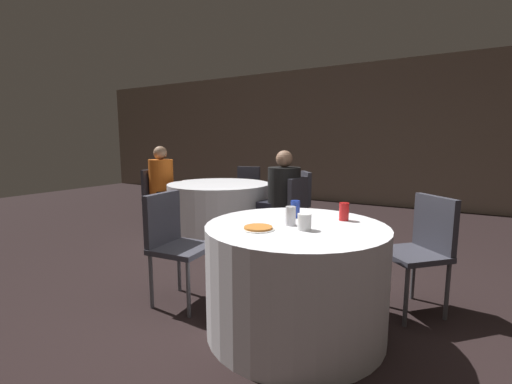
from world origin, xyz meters
TOP-DOWN VIEW (x-y plane):
  - ground_plane at (0.00, 0.00)m, footprint 16.00×16.00m
  - wall_back at (0.00, 5.05)m, footprint 16.00×0.06m
  - table_near at (-0.02, -0.06)m, footprint 1.18×1.18m
  - table_far at (-1.78, 1.54)m, footprint 1.33×1.33m
  - chair_near_northeast at (0.69, 0.64)m, footprint 0.57×0.57m
  - chair_near_west at (-1.01, -0.15)m, footprint 0.44×0.43m
  - chair_far_north at (-1.99, 2.59)m, footprint 0.47×0.47m
  - chair_far_northeast at (-0.92, 2.17)m, footprint 0.56×0.56m
  - chair_far_west at (-2.85, 1.49)m, footprint 0.42×0.42m
  - chair_far_east at (-0.72, 1.44)m, footprint 0.44×0.44m
  - person_black_shirt at (-0.87, 1.45)m, footprint 0.52×0.39m
  - person_orange_shirt at (-2.70, 1.50)m, footprint 0.51×0.35m
  - pizza_plate_near at (-0.17, -0.29)m, footprint 0.21×0.21m
  - soda_can_blue at (-0.11, 0.13)m, footprint 0.07×0.07m
  - soda_can_red at (0.22, 0.22)m, footprint 0.07×0.07m
  - soda_can_silver at (-0.05, -0.09)m, footprint 0.07×0.07m
  - cup_near at (0.08, -0.16)m, footprint 0.08×0.08m

SIDE VIEW (x-z plane):
  - ground_plane at x=0.00m, z-range 0.00..0.00m
  - table_near at x=-0.02m, z-range 0.00..0.72m
  - table_far at x=-1.78m, z-range 0.00..0.72m
  - chair_near_northeast at x=0.69m, z-range 0.10..0.96m
  - chair_near_west at x=-1.01m, z-range 0.10..0.96m
  - chair_far_north at x=-1.99m, z-range 0.10..0.96m
  - chair_far_northeast at x=-0.92m, z-range 0.10..0.96m
  - chair_far_west at x=-2.85m, z-range 0.10..0.96m
  - chair_far_east at x=-0.72m, z-range 0.10..0.96m
  - person_black_shirt at x=-0.87m, z-range 0.02..1.18m
  - person_orange_shirt at x=-2.70m, z-range 0.01..1.21m
  - pizza_plate_near at x=-0.17m, z-range 0.72..0.74m
  - cup_near at x=0.08m, z-range 0.72..0.82m
  - soda_can_blue at x=-0.11m, z-range 0.72..0.84m
  - soda_can_red at x=0.22m, z-range 0.72..0.84m
  - soda_can_silver at x=-0.05m, z-range 0.72..0.84m
  - wall_back at x=0.00m, z-range 0.00..2.80m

